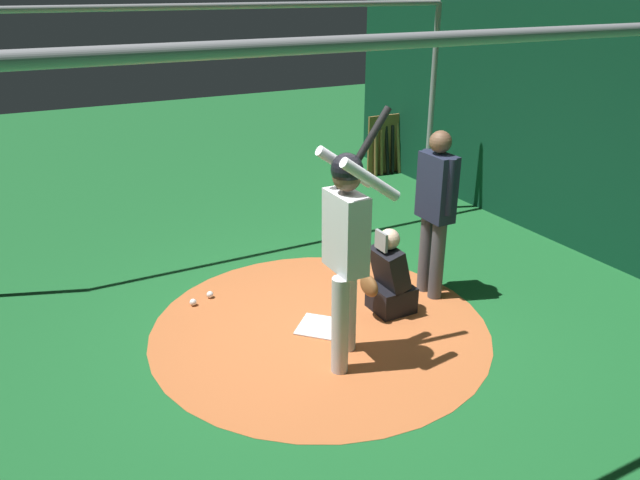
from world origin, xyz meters
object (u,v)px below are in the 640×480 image
batter (347,239)px  baseball_0 (193,302)px  catcher (389,280)px  bat_rack (391,146)px  umpire (435,205)px  baseball_1 (210,294)px  home_plate (320,326)px

batter → baseball_0: bearing=-59.9°
catcher → bat_rack: bat_rack is taller
batter → umpire: size_ratio=1.23×
baseball_1 → umpire: bearing=155.0°
umpire → catcher: bearing=10.4°
home_plate → umpire: (-1.41, -0.08, 1.02)m
batter → umpire: bearing=-155.5°
catcher → baseball_1: size_ratio=12.48×
baseball_0 → baseball_1: (-0.21, -0.08, 0.00)m
home_plate → baseball_1: (0.77, -1.10, 0.03)m
baseball_0 → home_plate: bearing=134.0°
umpire → baseball_1: umpire is taller
batter → baseball_1: (0.72, -1.69, -1.15)m
catcher → baseball_0: 2.08m
batter → bat_rack: 6.06m
catcher → bat_rack: 5.08m
bat_rack → baseball_1: bearing=34.7°
catcher → baseball_1: (1.56, -1.13, -0.32)m
baseball_0 → baseball_1: 0.23m
umpire → bat_rack: 4.69m
batter → umpire: batter is taller
umpire → baseball_0: (2.40, -0.94, -0.99)m
umpire → baseball_1: bearing=-25.0°
bat_rack → baseball_1: size_ratio=14.20×
home_plate → catcher: bearing=177.8°
home_plate → umpire: size_ratio=0.23×
batter → catcher: bearing=-146.6°
umpire → baseball_1: 2.60m
batter → baseball_1: bearing=-66.9°
catcher → bat_rack: size_ratio=0.88×
home_plate → baseball_1: bearing=-55.0°
baseball_1 → bat_rack: bearing=-145.3°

